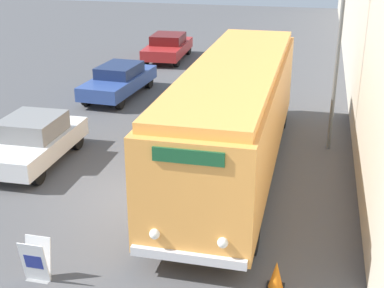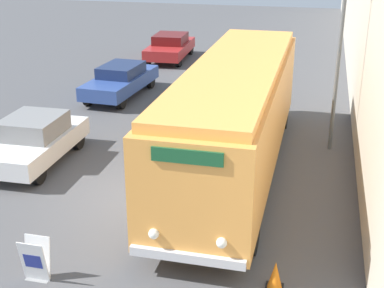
{
  "view_description": "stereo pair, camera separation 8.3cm",
  "coord_description": "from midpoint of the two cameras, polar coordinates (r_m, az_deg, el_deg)",
  "views": [
    {
      "loc": [
        4.41,
        -12.33,
        6.71
      ],
      "look_at": [
        1.61,
        -0.66,
        1.91
      ],
      "focal_mm": 50.0,
      "sensor_mm": 36.0,
      "label": 1
    },
    {
      "loc": [
        4.49,
        -12.31,
        6.71
      ],
      "look_at": [
        1.61,
        -0.66,
        1.91
      ],
      "focal_mm": 50.0,
      "sensor_mm": 36.0,
      "label": 2
    }
  ],
  "objects": [
    {
      "name": "streetlamp",
      "position": [
        17.22,
        15.79,
        11.51
      ],
      "size": [
        0.36,
        0.36,
        5.89
      ],
      "color": "#595E60",
      "rests_on": "ground_plane"
    },
    {
      "name": "parked_car_near",
      "position": [
        17.09,
        -16.38,
        0.43
      ],
      "size": [
        1.96,
        4.13,
        1.46
      ],
      "rotation": [
        0.0,
        0.0,
        0.02
      ],
      "color": "black",
      "rests_on": "ground_plane"
    },
    {
      "name": "ground_plane",
      "position": [
        14.72,
        -5.35,
        -5.42
      ],
      "size": [
        80.0,
        80.0,
        0.0
      ],
      "primitive_type": "plane",
      "color": "#4C4C4F"
    },
    {
      "name": "traffic_cone",
      "position": [
        11.11,
        9.08,
        -13.7
      ],
      "size": [
        0.36,
        0.36,
        0.62
      ],
      "color": "black",
      "rests_on": "ground_plane"
    },
    {
      "name": "parked_car_mid",
      "position": [
        23.42,
        -7.5,
        6.81
      ],
      "size": [
        2.03,
        4.74,
        1.37
      ],
      "rotation": [
        0.0,
        0.0,
        -0.06
      ],
      "color": "black",
      "rests_on": "ground_plane"
    },
    {
      "name": "vintage_bus",
      "position": [
        15.41,
        4.82,
        3.4
      ],
      "size": [
        2.52,
        11.33,
        3.3
      ],
      "color": "black",
      "rests_on": "ground_plane"
    },
    {
      "name": "building_wall_right",
      "position": [
        22.66,
        17.78,
        11.66
      ],
      "size": [
        0.3,
        60.0,
        6.22
      ],
      "color": "beige",
      "rests_on": "ground_plane"
    },
    {
      "name": "parked_car_far",
      "position": [
        30.15,
        -2.27,
        10.35
      ],
      "size": [
        2.14,
        4.59,
        1.4
      ],
      "rotation": [
        0.0,
        0.0,
        0.04
      ],
      "color": "black",
      "rests_on": "ground_plane"
    },
    {
      "name": "sign_board",
      "position": [
        11.58,
        -16.16,
        -11.83
      ],
      "size": [
        0.56,
        0.36,
        0.95
      ],
      "color": "gray",
      "rests_on": "ground_plane"
    }
  ]
}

